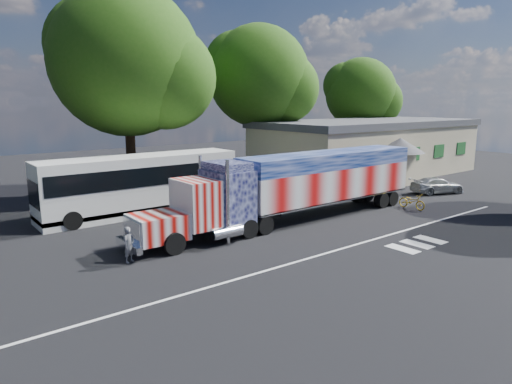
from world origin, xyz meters
TOP-DOWN VIEW (x-y plane):
  - ground at (0.00, 0.00)m, footprint 100.00×100.00m
  - lane_markings at (1.71, -3.77)m, footprint 30.00×2.67m
  - semi_truck at (2.69, 2.23)m, footprint 19.57×3.09m
  - coach_bus at (-3.92, 9.64)m, footprint 12.51×2.91m
  - hall_building at (19.92, 10.86)m, footprint 22.40×12.80m
  - parked_car at (16.57, 1.62)m, footprint 4.51×3.15m
  - woman at (-8.21, 1.50)m, footprint 0.69×0.59m
  - bicycle at (10.47, -0.22)m, footprint 0.66×1.90m
  - tree_far_ne at (26.79, 17.60)m, footprint 8.38×7.98m
  - tree_ne_a at (10.70, 16.04)m, footprint 9.53×9.08m
  - tree_n_mid at (-1.90, 15.34)m, footprint 11.24×10.70m

SIDE VIEW (x-z plane):
  - ground at x=0.00m, z-range 0.00..0.00m
  - lane_markings at x=1.71m, z-range 0.00..0.01m
  - bicycle at x=10.47m, z-range 0.00..1.00m
  - parked_car at x=16.57m, z-range 0.00..1.21m
  - woman at x=-8.21m, z-range 0.00..1.59m
  - coach_bus at x=-3.92m, z-range 0.07..3.70m
  - semi_truck at x=2.69m, z-range 0.06..4.23m
  - hall_building at x=19.92m, z-range 0.02..5.22m
  - tree_far_ne at x=26.79m, z-range 1.88..13.74m
  - tree_ne_a at x=10.70m, z-range 2.26..15.97m
  - tree_n_mid at x=-1.90m, z-range 2.14..17.24m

